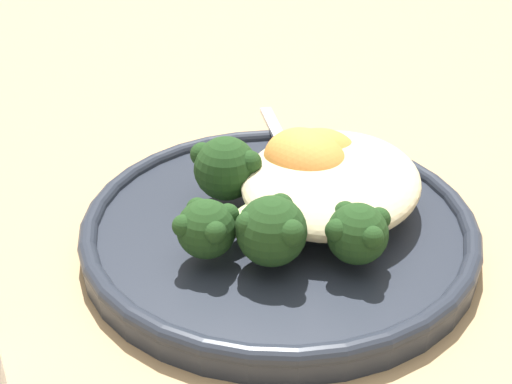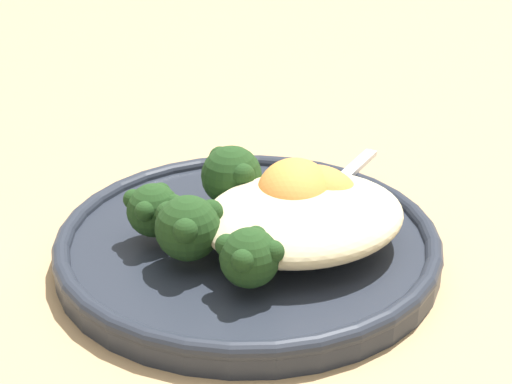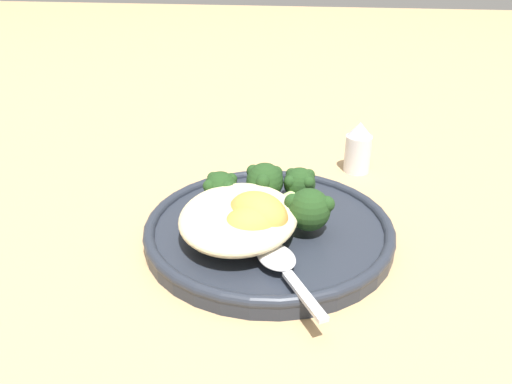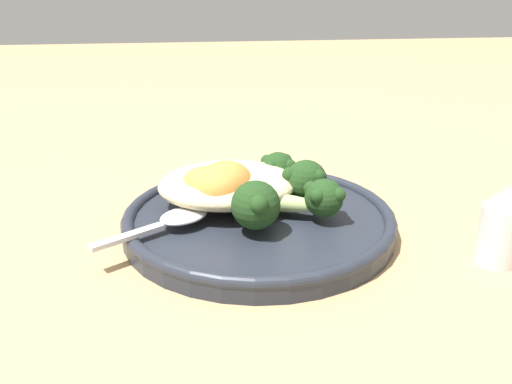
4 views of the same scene
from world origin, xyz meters
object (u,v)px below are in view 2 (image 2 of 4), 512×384
sweet_potato_chunk_1 (318,195)px  broccoli_stalk_3 (256,251)px  quinoa_mound (303,217)px  sweet_potato_chunk_0 (295,194)px  broccoli_stalk_1 (184,212)px  broccoli_stalk_2 (212,225)px  plate (250,246)px  broccoli_stalk_0 (232,179)px  spoon (329,188)px

sweet_potato_chunk_1 → broccoli_stalk_3: bearing=28.7°
quinoa_mound → sweet_potato_chunk_0: sweet_potato_chunk_0 is taller
broccoli_stalk_1 → broccoli_stalk_2: bearing=125.1°
plate → broccoli_stalk_1: 0.05m
broccoli_stalk_1 → sweet_potato_chunk_1: bearing=-175.5°
broccoli_stalk_1 → sweet_potato_chunk_1: 0.09m
broccoli_stalk_0 → sweet_potato_chunk_0: sweet_potato_chunk_0 is taller
plate → broccoli_stalk_2: (0.03, 0.01, 0.03)m
broccoli_stalk_2 → sweet_potato_chunk_1: size_ratio=2.26×
broccoli_stalk_1 → sweet_potato_chunk_0: size_ratio=1.83×
sweet_potato_chunk_0 → spoon: 0.06m
quinoa_mound → broccoli_stalk_3: (0.05, 0.02, -0.00)m
broccoli_stalk_3 → sweet_potato_chunk_0: 0.07m
broccoli_stalk_0 → spoon: size_ratio=0.80×
quinoa_mound → broccoli_stalk_3: 0.05m
broccoli_stalk_2 → quinoa_mound: bearing=162.2°
quinoa_mound → sweet_potato_chunk_0: 0.02m
quinoa_mound → sweet_potato_chunk_1: sweet_potato_chunk_1 is taller
plate → quinoa_mound: 0.04m
quinoa_mound → broccoli_stalk_2: (0.06, -0.02, 0.00)m
broccoli_stalk_3 → sweet_potato_chunk_0: (-0.05, -0.04, 0.01)m
plate → sweet_potato_chunk_1: size_ratio=4.59×
sweet_potato_chunk_0 → sweet_potato_chunk_1: (-0.02, 0.00, -0.00)m
broccoli_stalk_2 → broccoli_stalk_3: bearing=101.9°
broccoli_stalk_0 → sweet_potato_chunk_1: 0.06m
broccoli_stalk_3 → spoon: bearing=173.7°
plate → broccoli_stalk_3: bearing=65.0°
spoon → broccoli_stalk_1: bearing=149.6°
quinoa_mound → broccoli_stalk_0: size_ratio=1.60×
sweet_potato_chunk_0 → broccoli_stalk_1: bearing=-20.8°
quinoa_mound → sweet_potato_chunk_1: (-0.02, -0.02, 0.00)m
plate → broccoli_stalk_2: size_ratio=2.03×
sweet_potato_chunk_1 → spoon: (-0.03, -0.03, -0.02)m
broccoli_stalk_0 → broccoli_stalk_2: size_ratio=0.67×
broccoli_stalk_2 → spoon: size_ratio=1.20×
quinoa_mound → broccoli_stalk_3: bearing=25.1°
plate → spoon: spoon is taller
sweet_potato_chunk_1 → broccoli_stalk_1: bearing=-19.5°
broccoli_stalk_2 → sweet_potato_chunk_0: 0.06m
plate → broccoli_stalk_1: (0.04, -0.02, 0.03)m
broccoli_stalk_1 → broccoli_stalk_2: broccoli_stalk_2 is taller
broccoli_stalk_0 → broccoli_stalk_3: bearing=141.3°
plate → broccoli_stalk_0: size_ratio=3.03×
quinoa_mound → broccoli_stalk_2: broccoli_stalk_2 is taller
broccoli_stalk_0 → broccoli_stalk_3: (0.03, 0.09, -0.00)m
broccoli_stalk_1 → sweet_potato_chunk_0: (-0.07, 0.03, 0.01)m
quinoa_mound → sweet_potato_chunk_0: bearing=-106.3°
broccoli_stalk_2 → sweet_potato_chunk_0: sweet_potato_chunk_0 is taller
sweet_potato_chunk_1 → broccoli_stalk_0: bearing=-51.2°
broccoli_stalk_0 → sweet_potato_chunk_1: size_ratio=1.52×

